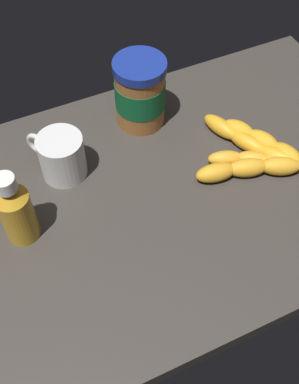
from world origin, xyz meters
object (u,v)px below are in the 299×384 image
at_px(banana_bunch, 254,153).
at_px(coffee_mug, 61,156).
at_px(honey_bottle, 16,210).
at_px(peanut_butter_jar, 140,93).

xyz_separation_m(banana_bunch, coffee_mug, (0.33, -0.12, 0.03)).
distance_m(banana_bunch, coffee_mug, 0.36).
xyz_separation_m(banana_bunch, honey_bottle, (0.44, -0.02, 0.05)).
bearing_deg(banana_bunch, peanut_butter_jar, -51.04).
xyz_separation_m(banana_bunch, peanut_butter_jar, (0.15, -0.18, 0.05)).
relative_size(banana_bunch, honey_bottle, 1.42).
relative_size(peanut_butter_jar, coffee_mug, 1.33).
bearing_deg(peanut_butter_jar, honey_bottle, 29.48).
bearing_deg(banana_bunch, coffee_mug, -19.75).
height_order(banana_bunch, honey_bottle, honey_bottle).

